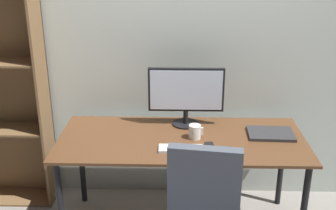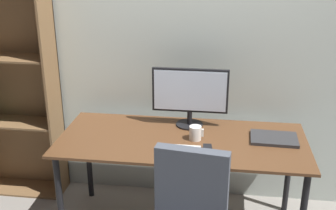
{
  "view_description": "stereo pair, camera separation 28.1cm",
  "coord_description": "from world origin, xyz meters",
  "px_view_note": "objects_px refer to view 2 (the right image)",
  "views": [
    {
      "loc": [
        -0.03,
        -2.66,
        2.02
      ],
      "look_at": [
        -0.09,
        -0.04,
        1.0
      ],
      "focal_mm": 44.88,
      "sensor_mm": 36.0,
      "label": 1
    },
    {
      "loc": [
        0.25,
        -2.64,
        2.02
      ],
      "look_at": [
        -0.09,
        -0.04,
        1.0
      ],
      "focal_mm": 44.88,
      "sensor_mm": 36.0,
      "label": 2
    }
  ],
  "objects_px": {
    "monitor": "(190,94)",
    "bookshelf": "(11,90)",
    "mouse": "(208,149)",
    "desk": "(182,148)",
    "coffee_mug": "(195,133)",
    "keyboard": "(178,149)",
    "laptop": "(274,138)"
  },
  "relations": [
    {
      "from": "monitor",
      "to": "bookshelf",
      "type": "height_order",
      "value": "bookshelf"
    },
    {
      "from": "monitor",
      "to": "mouse",
      "type": "distance_m",
      "value": 0.49
    },
    {
      "from": "desk",
      "to": "monitor",
      "type": "bearing_deg",
      "value": 82.74
    },
    {
      "from": "monitor",
      "to": "coffee_mug",
      "type": "xyz_separation_m",
      "value": [
        0.06,
        -0.24,
        -0.2
      ]
    },
    {
      "from": "bookshelf",
      "to": "keyboard",
      "type": "bearing_deg",
      "value": -21.52
    },
    {
      "from": "coffee_mug",
      "to": "keyboard",
      "type": "bearing_deg",
      "value": -118.81
    },
    {
      "from": "desk",
      "to": "bookshelf",
      "type": "relative_size",
      "value": 0.95
    },
    {
      "from": "monitor",
      "to": "keyboard",
      "type": "xyz_separation_m",
      "value": [
        -0.04,
        -0.42,
        -0.24
      ]
    },
    {
      "from": "coffee_mug",
      "to": "bookshelf",
      "type": "xyz_separation_m",
      "value": [
        -1.53,
        0.38,
        0.11
      ]
    },
    {
      "from": "monitor",
      "to": "desk",
      "type": "bearing_deg",
      "value": -97.26
    },
    {
      "from": "monitor",
      "to": "bookshelf",
      "type": "xyz_separation_m",
      "value": [
        -1.47,
        0.14,
        -0.09
      ]
    },
    {
      "from": "mouse",
      "to": "laptop",
      "type": "xyz_separation_m",
      "value": [
        0.45,
        0.23,
        -0.01
      ]
    },
    {
      "from": "mouse",
      "to": "bookshelf",
      "type": "bearing_deg",
      "value": 154.68
    },
    {
      "from": "monitor",
      "to": "coffee_mug",
      "type": "bearing_deg",
      "value": -75.59
    },
    {
      "from": "keyboard",
      "to": "laptop",
      "type": "height_order",
      "value": "laptop"
    },
    {
      "from": "desk",
      "to": "coffee_mug",
      "type": "relative_size",
      "value": 17.26
    },
    {
      "from": "desk",
      "to": "laptop",
      "type": "relative_size",
      "value": 5.4
    },
    {
      "from": "keyboard",
      "to": "desk",
      "type": "bearing_deg",
      "value": 87.64
    },
    {
      "from": "desk",
      "to": "bookshelf",
      "type": "height_order",
      "value": "bookshelf"
    },
    {
      "from": "coffee_mug",
      "to": "laptop",
      "type": "height_order",
      "value": "coffee_mug"
    },
    {
      "from": "monitor",
      "to": "coffee_mug",
      "type": "distance_m",
      "value": 0.32
    },
    {
      "from": "desk",
      "to": "monitor",
      "type": "height_order",
      "value": "monitor"
    },
    {
      "from": "keyboard",
      "to": "mouse",
      "type": "height_order",
      "value": "mouse"
    },
    {
      "from": "laptop",
      "to": "monitor",
      "type": "bearing_deg",
      "value": 166.2
    },
    {
      "from": "mouse",
      "to": "bookshelf",
      "type": "xyz_separation_m",
      "value": [
        -1.62,
        0.55,
        0.14
      ]
    },
    {
      "from": "monitor",
      "to": "mouse",
      "type": "height_order",
      "value": "monitor"
    },
    {
      "from": "coffee_mug",
      "to": "bookshelf",
      "type": "bearing_deg",
      "value": 165.91
    },
    {
      "from": "keyboard",
      "to": "laptop",
      "type": "xyz_separation_m",
      "value": [
        0.64,
        0.25,
        0.0
      ]
    },
    {
      "from": "desk",
      "to": "bookshelf",
      "type": "distance_m",
      "value": 1.5
    },
    {
      "from": "mouse",
      "to": "desk",
      "type": "bearing_deg",
      "value": 131.52
    },
    {
      "from": "mouse",
      "to": "coffee_mug",
      "type": "bearing_deg",
      "value": 113.01
    },
    {
      "from": "desk",
      "to": "laptop",
      "type": "distance_m",
      "value": 0.64
    }
  ]
}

